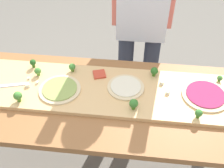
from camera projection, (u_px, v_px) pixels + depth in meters
name	position (u px, v px, depth m)	size (l,w,h in m)	color
ground_plane	(97.00, 165.00, 2.07)	(8.00, 8.00, 0.00)	#6B665B
prep_table	(93.00, 108.00, 1.63)	(1.79, 0.71, 0.75)	brown
cutting_board	(102.00, 90.00, 1.58)	(1.57, 0.40, 0.02)	tan
pizza_whole_beet_magenta	(205.00, 95.00, 1.53)	(0.27, 0.27, 0.02)	beige
pizza_whole_cheese_artichoke	(126.00, 87.00, 1.58)	(0.22, 0.22, 0.02)	beige
pizza_whole_pesto_green	(60.00, 89.00, 1.56)	(0.24, 0.24, 0.02)	beige
pizza_slice_far_right	(99.00, 74.00, 1.66)	(0.07, 0.07, 0.01)	#BC3D28
broccoli_floret_back_left	(38.00, 71.00, 1.64)	(0.04, 0.04, 0.05)	#487A23
broccoli_floret_back_right	(154.00, 71.00, 1.64)	(0.05, 0.05, 0.06)	#366618
broccoli_floret_back_mid	(134.00, 104.00, 1.44)	(0.05, 0.05, 0.06)	#3F7220
broccoli_floret_front_mid	(220.00, 78.00, 1.61)	(0.03, 0.03, 0.04)	#487A23
broccoli_floret_center_right	(33.00, 63.00, 1.70)	(0.04, 0.04, 0.06)	#2C5915
broccoli_floret_front_right	(199.00, 113.00, 1.40)	(0.04, 0.04, 0.05)	#3F7220
broccoli_floret_front_left	(72.00, 67.00, 1.67)	(0.04, 0.04, 0.06)	#487A23
broccoli_floret_center_left	(18.00, 96.00, 1.48)	(0.05, 0.05, 0.07)	#487A23
cheese_crumble_a	(37.00, 83.00, 1.60)	(0.01, 0.01, 0.01)	white
cheese_crumble_b	(162.00, 83.00, 1.60)	(0.02, 0.02, 0.02)	silver
cheese_crumble_c	(29.00, 78.00, 1.63)	(0.01, 0.01, 0.01)	silver
cheese_crumble_d	(168.00, 93.00, 1.54)	(0.02, 0.02, 0.02)	silver
cheese_crumble_e	(28.00, 85.00, 1.58)	(0.02, 0.02, 0.02)	white
cook_center	(143.00, 7.00, 1.83)	(0.54, 0.39, 1.67)	#333847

